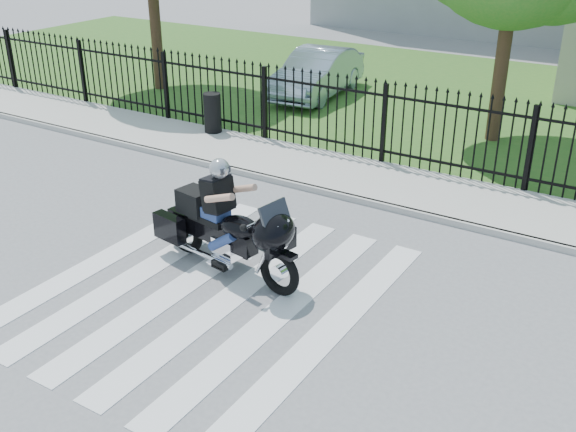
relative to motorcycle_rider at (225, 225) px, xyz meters
The scene contains 9 objects.
ground 1.01m from the motorcycle_rider, 75.45° to the right, with size 120.00×120.00×0.00m, color slate.
crosswalk 1.01m from the motorcycle_rider, 75.45° to the right, with size 5.00×5.50×0.01m, color silver, non-canonical shape.
sidewalk 4.40m from the motorcycle_rider, 87.76° to the left, with size 40.00×2.00×0.12m, color #ADAAA3.
curb 3.42m from the motorcycle_rider, 87.10° to the left, with size 40.00×0.12×0.12m, color #ADAAA3.
grass_strip 11.37m from the motorcycle_rider, 89.14° to the left, with size 40.00×12.00×0.02m, color #2E5D20.
iron_fence 5.35m from the motorcycle_rider, 88.18° to the left, with size 26.00×0.04×1.80m.
motorcycle_rider is the anchor object (origin of this frame).
parked_car 10.31m from the motorcycle_rider, 111.86° to the left, with size 1.41×4.03×1.33m, color #8D9FB1.
litter_bin 6.53m from the motorcycle_rider, 129.36° to the left, with size 0.42×0.42×0.94m, color black.
Camera 1 is at (5.47, -6.59, 5.19)m, focal length 42.00 mm.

